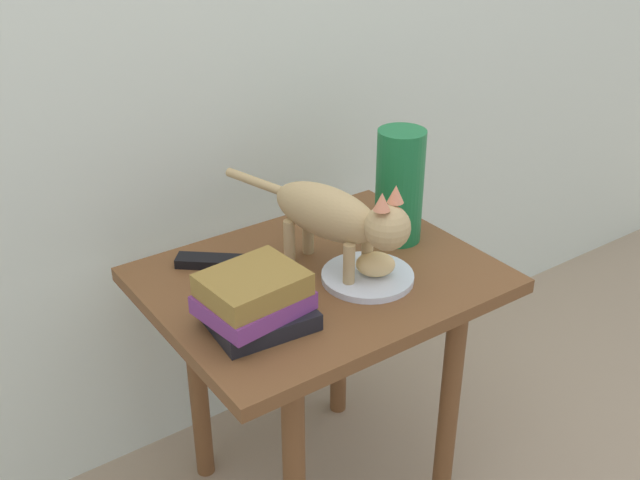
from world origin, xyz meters
TOP-DOWN VIEW (x-y plane):
  - side_table at (0.00, 0.00)m, footprint 0.69×0.55m
  - plate at (0.07, -0.07)m, footprint 0.19×0.19m
  - bread_roll at (0.08, -0.09)m, footprint 0.10×0.10m
  - cat at (0.03, -0.02)m, footprint 0.16×0.47m
  - book_stack at (-0.20, -0.09)m, footprint 0.21×0.17m
  - green_vase at (0.23, 0.03)m, footprint 0.11×0.11m
  - tv_remote at (-0.17, 0.16)m, footprint 0.14×0.13m

SIDE VIEW (x-z plane):
  - side_table at x=0.00m, z-range 0.20..0.81m
  - plate at x=0.07m, z-range 0.60..0.62m
  - tv_remote at x=-0.17m, z-range 0.60..0.62m
  - bread_roll at x=0.08m, z-range 0.62..0.67m
  - book_stack at x=-0.20m, z-range 0.60..0.71m
  - green_vase at x=0.23m, z-range 0.60..0.86m
  - cat at x=0.03m, z-range 0.62..0.85m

